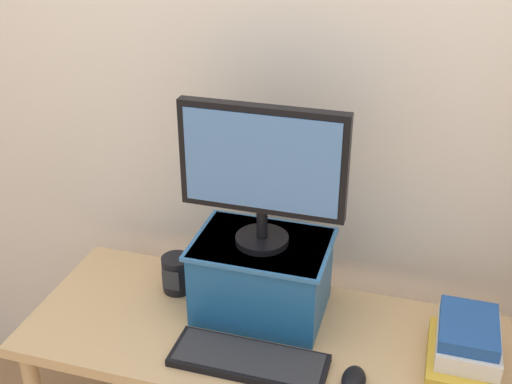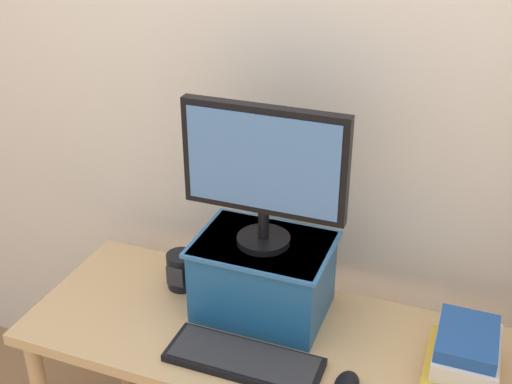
{
  "view_description": "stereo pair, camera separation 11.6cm",
  "coord_description": "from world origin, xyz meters",
  "px_view_note": "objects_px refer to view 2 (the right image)",
  "views": [
    {
      "loc": [
        0.4,
        -1.43,
        1.95
      ],
      "look_at": [
        -0.03,
        0.04,
        1.15
      ],
      "focal_mm": 45.0,
      "sensor_mm": 36.0,
      "label": 1
    },
    {
      "loc": [
        0.51,
        -1.39,
        1.95
      ],
      "look_at": [
        -0.03,
        0.04,
        1.15
      ],
      "focal_mm": 45.0,
      "sensor_mm": 36.0,
      "label": 2
    }
  ],
  "objects_px": {
    "desk": "(261,355)",
    "computer_monitor": "(264,168)",
    "keyboard": "(246,360)",
    "riser_box": "(263,275)",
    "desk_speaker": "(182,270)",
    "book_stack": "(463,358)"
  },
  "relations": [
    {
      "from": "riser_box",
      "to": "book_stack",
      "type": "height_order",
      "value": "riser_box"
    },
    {
      "from": "computer_monitor",
      "to": "desk_speaker",
      "type": "distance_m",
      "value": 0.51
    },
    {
      "from": "desk_speaker",
      "to": "keyboard",
      "type": "bearing_deg",
      "value": -38.97
    },
    {
      "from": "computer_monitor",
      "to": "desk_speaker",
      "type": "relative_size",
      "value": 3.93
    },
    {
      "from": "computer_monitor",
      "to": "keyboard",
      "type": "bearing_deg",
      "value": -81.06
    },
    {
      "from": "desk",
      "to": "keyboard",
      "type": "distance_m",
      "value": 0.17
    },
    {
      "from": "desk",
      "to": "riser_box",
      "type": "bearing_deg",
      "value": 107.77
    },
    {
      "from": "riser_box",
      "to": "desk_speaker",
      "type": "height_order",
      "value": "riser_box"
    },
    {
      "from": "desk",
      "to": "keyboard",
      "type": "xyz_separation_m",
      "value": [
        0.0,
        -0.14,
        0.1
      ]
    },
    {
      "from": "computer_monitor",
      "to": "keyboard",
      "type": "distance_m",
      "value": 0.53
    },
    {
      "from": "desk",
      "to": "book_stack",
      "type": "height_order",
      "value": "book_stack"
    },
    {
      "from": "riser_box",
      "to": "keyboard",
      "type": "bearing_deg",
      "value": -81.11
    },
    {
      "from": "riser_box",
      "to": "computer_monitor",
      "type": "bearing_deg",
      "value": -90.0
    },
    {
      "from": "keyboard",
      "to": "book_stack",
      "type": "distance_m",
      "value": 0.58
    },
    {
      "from": "computer_monitor",
      "to": "desk_speaker",
      "type": "bearing_deg",
      "value": 174.98
    },
    {
      "from": "book_stack",
      "to": "desk",
      "type": "bearing_deg",
      "value": -178.49
    },
    {
      "from": "desk",
      "to": "computer_monitor",
      "type": "xyz_separation_m",
      "value": [
        -0.03,
        0.1,
        0.57
      ]
    },
    {
      "from": "riser_box",
      "to": "book_stack",
      "type": "distance_m",
      "value": 0.6
    },
    {
      "from": "desk",
      "to": "riser_box",
      "type": "xyz_separation_m",
      "value": [
        -0.03,
        0.1,
        0.21
      ]
    },
    {
      "from": "desk_speaker",
      "to": "computer_monitor",
      "type": "bearing_deg",
      "value": -5.02
    },
    {
      "from": "keyboard",
      "to": "computer_monitor",
      "type": "bearing_deg",
      "value": 98.94
    },
    {
      "from": "desk_speaker",
      "to": "desk",
      "type": "bearing_deg",
      "value": -21.37
    }
  ]
}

